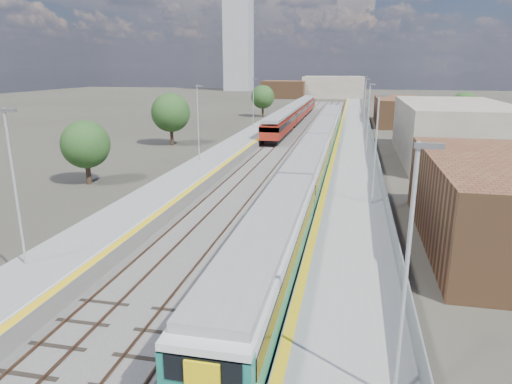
% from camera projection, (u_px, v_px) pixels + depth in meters
% --- Properties ---
extents(ground, '(320.00, 320.00, 0.00)m').
position_uv_depth(ground, '(313.00, 147.00, 60.01)').
color(ground, '#47443A').
rests_on(ground, ground).
extents(ballast_bed, '(10.50, 155.00, 0.06)m').
position_uv_depth(ballast_bed, '(298.00, 143.00, 62.81)').
color(ballast_bed, '#565451').
rests_on(ballast_bed, ground).
extents(tracks, '(8.96, 160.00, 0.17)m').
position_uv_depth(tracks, '(304.00, 141.00, 64.25)').
color(tracks, '#4C3323').
rests_on(tracks, ground).
extents(platform_right, '(4.70, 155.00, 8.52)m').
position_uv_depth(platform_right, '(354.00, 142.00, 61.16)').
color(platform_right, slate).
rests_on(platform_right, ground).
extents(platform_left, '(4.30, 155.00, 8.52)m').
position_uv_depth(platform_left, '(250.00, 138.00, 64.03)').
color(platform_left, slate).
rests_on(platform_left, ground).
extents(buildings, '(72.00, 185.50, 40.00)m').
position_uv_depth(buildings, '(282.00, 65.00, 144.32)').
color(buildings, brown).
rests_on(buildings, ground).
extents(green_train, '(2.70, 75.21, 2.97)m').
position_uv_depth(green_train, '(317.00, 148.00, 47.53)').
color(green_train, black).
rests_on(green_train, ground).
extents(red_train, '(2.69, 54.60, 3.39)m').
position_uv_depth(red_train, '(295.00, 113.00, 84.30)').
color(red_train, black).
rests_on(red_train, ground).
extents(tree_a, '(4.25, 4.25, 5.76)m').
position_uv_depth(tree_a, '(86.00, 145.00, 40.25)').
color(tree_a, '#382619').
rests_on(tree_a, ground).
extents(tree_b, '(5.12, 5.12, 6.94)m').
position_uv_depth(tree_b, '(171.00, 113.00, 60.29)').
color(tree_b, '#382619').
rests_on(tree_b, ground).
extents(tree_c, '(4.84, 4.84, 6.55)m').
position_uv_depth(tree_c, '(263.00, 97.00, 94.72)').
color(tree_c, '#382619').
rests_on(tree_c, ground).
extents(tree_d, '(4.67, 4.67, 6.33)m').
position_uv_depth(tree_d, '(464.00, 107.00, 73.38)').
color(tree_d, '#382619').
rests_on(tree_d, ground).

